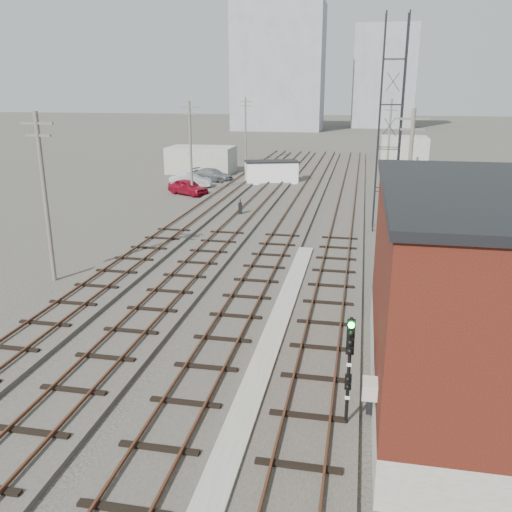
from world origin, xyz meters
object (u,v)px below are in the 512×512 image
(switch_stand, at_px, (240,209))
(car_red, at_px, (188,187))
(site_trailer, at_px, (271,172))
(car_silver, at_px, (190,180))
(car_grey, at_px, (213,175))
(signal_mast, at_px, (349,367))

(switch_stand, distance_m, car_red, 10.96)
(site_trailer, xyz_separation_m, car_red, (-6.94, -8.49, -0.48))
(car_silver, relative_size, car_grey, 0.90)
(signal_mast, height_order, site_trailer, signal_mast)
(car_red, relative_size, car_silver, 1.01)
(car_silver, bearing_deg, site_trailer, -69.91)
(car_red, xyz_separation_m, car_grey, (0.18, 8.44, -0.05))
(signal_mast, distance_m, car_red, 39.92)
(car_red, xyz_separation_m, car_silver, (-1.08, 4.18, -0.03))
(site_trailer, bearing_deg, signal_mast, -96.09)
(switch_stand, bearing_deg, site_trailer, 75.84)
(site_trailer, height_order, car_silver, site_trailer)
(site_trailer, bearing_deg, switch_stand, -107.74)
(switch_stand, height_order, site_trailer, site_trailer)
(switch_stand, distance_m, car_grey, 18.13)
(car_silver, distance_m, car_grey, 4.44)
(car_silver, xyz_separation_m, car_grey, (1.26, 4.26, -0.02))
(site_trailer, distance_m, car_grey, 6.78)
(switch_stand, bearing_deg, signal_mast, -85.92)
(car_silver, bearing_deg, signal_mast, -164.25)
(switch_stand, relative_size, car_red, 0.30)
(car_grey, bearing_deg, site_trailer, -74.06)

